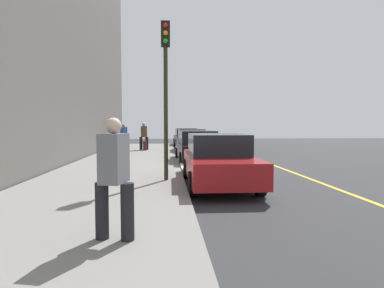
{
  "coord_description": "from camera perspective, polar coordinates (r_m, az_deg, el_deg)",
  "views": [
    {
      "loc": [
        14.77,
        -1.52,
        1.77
      ],
      "look_at": [
        -0.09,
        -0.36,
        0.91
      ],
      "focal_mm": 30.52,
      "sensor_mm": 36.0,
      "label": 1
    }
  ],
  "objects": [
    {
      "name": "parked_car_red",
      "position": [
        9.61,
        4.56,
        -2.77
      ],
      "size": [
        4.64,
        1.94,
        1.51
      ],
      "color": "black",
      "rests_on": "ground"
    },
    {
      "name": "parked_car_maroon",
      "position": [
        26.99,
        -1.08,
        1.15
      ],
      "size": [
        4.56,
        2.02,
        1.51
      ],
      "color": "black",
      "rests_on": "ground"
    },
    {
      "name": "parked_car_navy",
      "position": [
        20.96,
        -0.1,
        0.53
      ],
      "size": [
        4.41,
        1.92,
        1.51
      ],
      "color": "black",
      "rests_on": "ground"
    },
    {
      "name": "traffic_light_pole",
      "position": [
        9.73,
        -4.63,
        12.01
      ],
      "size": [
        0.35,
        0.26,
        4.61
      ],
      "color": "#2D2D19",
      "rests_on": "sidewalk"
    },
    {
      "name": "snow_bank_curb",
      "position": [
        14.06,
        -1.08,
        -3.49
      ],
      "size": [
        5.53,
        0.56,
        0.22
      ],
      "primitive_type": "cube",
      "color": "white",
      "rests_on": "ground"
    },
    {
      "name": "pedestrian_grey_coat",
      "position": [
        4.74,
        -13.45,
        -5.3
      ],
      "size": [
        0.52,
        0.56,
        1.73
      ],
      "color": "black",
      "rests_on": "sidewalk"
    },
    {
      "name": "ground_plane",
      "position": [
        14.95,
        1.41,
        -3.51
      ],
      "size": [
        56.0,
        56.0,
        0.0
      ],
      "primitive_type": "plane",
      "color": "#333335"
    },
    {
      "name": "sidewalk",
      "position": [
        14.97,
        -11.27,
        -3.27
      ],
      "size": [
        28.0,
        4.6,
        0.15
      ],
      "primitive_type": "cube",
      "color": "gray",
      "rests_on": "ground"
    },
    {
      "name": "pedestrian_blue_coat",
      "position": [
        24.92,
        -11.83,
        1.61
      ],
      "size": [
        0.55,
        0.51,
        1.72
      ],
      "color": "black",
      "rests_on": "sidewalk"
    },
    {
      "name": "rolling_suitcase",
      "position": [
        21.33,
        -8.23,
        -0.28
      ],
      "size": [
        0.34,
        0.22,
        0.96
      ],
      "color": "#471E19",
      "rests_on": "sidewalk"
    },
    {
      "name": "pedestrian_brown_coat",
      "position": [
        21.78,
        -8.4,
        1.52
      ],
      "size": [
        0.55,
        0.58,
        1.8
      ],
      "color": "black",
      "rests_on": "sidewalk"
    },
    {
      "name": "parked_car_black",
      "position": [
        15.22,
        0.97,
        -0.53
      ],
      "size": [
        4.24,
        2.01,
        1.51
      ],
      "color": "black",
      "rests_on": "ground"
    },
    {
      "name": "lane_stripe_centre",
      "position": [
        15.61,
        13.2,
        -3.29
      ],
      "size": [
        28.0,
        0.14,
        0.01
      ],
      "primitive_type": "cube",
      "color": "gold",
      "rests_on": "ground"
    },
    {
      "name": "pedestrian_burgundy_coat",
      "position": [
        22.26,
        -13.19,
        1.31
      ],
      "size": [
        0.49,
        0.54,
        1.66
      ],
      "color": "black",
      "rests_on": "sidewalk"
    }
  ]
}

